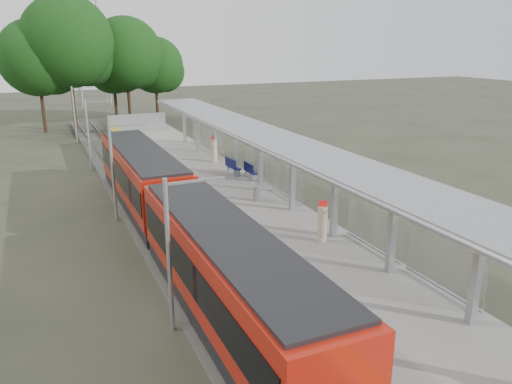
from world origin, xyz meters
TOP-DOWN VIEW (x-y plane):
  - trackbed at (-4.50, 20.00)m, footprint 3.00×70.00m
  - platform at (0.00, 20.00)m, footprint 6.00×50.00m
  - tactile_strip at (-2.55, 20.00)m, footprint 0.60×50.00m
  - end_fence at (0.00, 44.95)m, footprint 6.00×0.10m
  - train at (-4.50, 13.26)m, footprint 2.74×27.60m
  - canopy at (1.61, 16.19)m, footprint 3.27×38.00m
  - tree_cluster at (-3.15, 51.61)m, footprint 20.55×14.46m
  - catenary_masts at (-6.22, 19.00)m, footprint 2.08×48.16m
  - bench_mid at (2.45, 20.55)m, footprint 0.48×1.54m
  - bench_far at (1.81, 22.12)m, footprint 0.60×1.61m
  - info_pillar_near at (1.21, 9.68)m, footprint 0.43×0.43m
  - info_pillar_far at (1.90, 26.00)m, footprint 0.44×0.44m
  - litter_bin at (0.97, 16.21)m, footprint 0.52×0.52m

SIDE VIEW (x-z plane):
  - trackbed at x=-4.50m, z-range 0.00..0.24m
  - platform at x=0.00m, z-range 0.00..1.00m
  - tactile_strip at x=-2.55m, z-range 1.00..1.02m
  - litter_bin at x=0.97m, z-range 1.00..1.82m
  - bench_mid at x=2.45m, z-range 1.03..2.07m
  - bench_far at x=1.81m, z-range 1.03..2.11m
  - end_fence at x=0.00m, z-range 1.00..2.20m
  - info_pillar_near at x=1.21m, z-range 0.87..2.77m
  - info_pillar_far at x=1.90m, z-range 0.87..2.80m
  - train at x=-4.50m, z-range 0.24..3.86m
  - catenary_masts at x=-6.22m, z-range 0.21..5.61m
  - canopy at x=1.61m, z-range 2.37..6.03m
  - tree_cluster at x=-3.15m, z-range 1.05..15.28m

